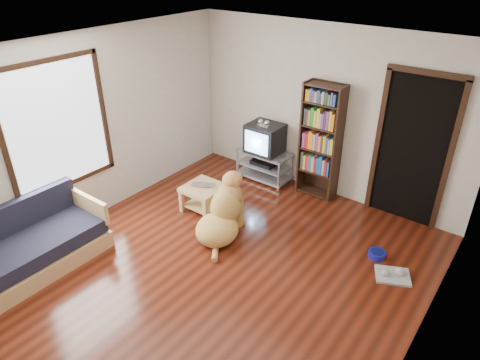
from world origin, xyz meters
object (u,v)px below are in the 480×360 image
Objects in this scene: tv_stand at (264,164)px; coffee_table at (204,193)px; crt_tv at (266,138)px; dog at (223,214)px; sofa at (30,250)px; dog_bowl at (377,254)px; bookshelf at (321,135)px; laptop at (202,187)px; grey_rag at (393,276)px.

coffee_table is at bearing -96.46° from tv_stand.
crt_tv reaches higher than dog.
dog reaches higher than tv_stand.
tv_stand is 1.64× the size of coffee_table.
dog_bowl is at bearing 39.65° from sofa.
tv_stand is at bearing -90.00° from crt_tv.
dog_bowl is 1.96m from bookshelf.
crt_tv is at bearing 54.36° from laptop.
coffee_table is (0.00, 0.03, -0.13)m from laptop.
bookshelf is 3.27× the size of coffee_table.
dog reaches higher than laptop.
crt_tv is at bearing 90.00° from tv_stand.
bookshelf is 1.00× the size of sofa.
laptop is 0.60× the size of coffee_table.
dog_bowl is (2.51, 0.52, -0.37)m from laptop.
crt_tv is 0.32× the size of bookshelf.
tv_stand is 0.50× the size of sofa.
sofa is (-0.97, -3.63, -0.01)m from tv_stand.
coffee_table is (-0.15, -1.37, 0.01)m from tv_stand.
sofa is at bearing -145.35° from grey_rag.
coffee_table is (-2.51, -0.49, 0.24)m from dog_bowl.
tv_stand is 1.38m from coffee_table.
dog_bowl is 0.12× the size of bookshelf.
dog is (0.48, -1.71, -0.41)m from crt_tv.
tv_stand is (0.15, 1.40, -0.14)m from laptop.
laptop is 0.57× the size of crt_tv.
sofa is 1.69× the size of dog.
bookshelf is (0.95, 0.07, 0.26)m from crt_tv.
grey_rag is 2.98m from crt_tv.
grey_rag is at bearing -23.00° from tv_stand.
laptop is at bearing 69.86° from sofa.
sofa reaches higher than coffee_table.
laptop is 2.38m from sofa.
coffee_table is (0.82, 2.26, 0.02)m from sofa.
tv_stand is at bearing 159.58° from dog_bowl.
bookshelf is at bearing 75.16° from dog.
sofa reaches higher than tv_stand.
crt_tv is 0.54× the size of dog.
dog is at bearing -74.17° from tv_stand.
grey_rag is at bearing -23.40° from crt_tv.
crt_tv is 1.05× the size of coffee_table.
laptop is 1.47m from crt_tv.
laptop reaches higher than coffee_table.
sofa reaches higher than grey_rag.
laptop reaches higher than dog_bowl.
tv_stand is 1.20m from bookshelf.
laptop is 2.59m from dog_bowl.
tv_stand is 1.75m from dog.
bookshelf reaches higher than tv_stand.
dog is (0.48, -1.69, 0.06)m from tv_stand.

